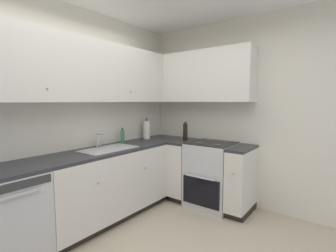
{
  "coord_description": "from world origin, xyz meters",
  "views": [
    {
      "loc": [
        -1.52,
        -1.29,
        1.51
      ],
      "look_at": [
        0.99,
        0.59,
        1.19
      ],
      "focal_mm": 26.15,
      "sensor_mm": 36.0,
      "label": 1
    }
  ],
  "objects_px": {
    "dishwasher": "(6,220)",
    "oil_bottle": "(185,132)",
    "soap_bottle": "(122,136)",
    "paper_towel_roll": "(147,130)",
    "oven_range": "(212,174)"
  },
  "relations": [
    {
      "from": "soap_bottle",
      "to": "oil_bottle",
      "type": "bearing_deg",
      "value": -40.21
    },
    {
      "from": "soap_bottle",
      "to": "paper_towel_roll",
      "type": "height_order",
      "value": "paper_towel_roll"
    },
    {
      "from": "oven_range",
      "to": "oil_bottle",
      "type": "relative_size",
      "value": 3.72
    },
    {
      "from": "oven_range",
      "to": "soap_bottle",
      "type": "height_order",
      "value": "soap_bottle"
    },
    {
      "from": "dishwasher",
      "to": "oven_range",
      "type": "height_order",
      "value": "oven_range"
    },
    {
      "from": "oven_range",
      "to": "soap_bottle",
      "type": "relative_size",
      "value": 4.85
    },
    {
      "from": "oil_bottle",
      "to": "oven_range",
      "type": "bearing_deg",
      "value": -87.57
    },
    {
      "from": "dishwasher",
      "to": "paper_towel_roll",
      "type": "relative_size",
      "value": 2.53
    },
    {
      "from": "dishwasher",
      "to": "oil_bottle",
      "type": "height_order",
      "value": "oil_bottle"
    },
    {
      "from": "dishwasher",
      "to": "oil_bottle",
      "type": "distance_m",
      "value": 2.43
    },
    {
      "from": "paper_towel_roll",
      "to": "oil_bottle",
      "type": "distance_m",
      "value": 0.63
    },
    {
      "from": "oven_range",
      "to": "paper_towel_roll",
      "type": "relative_size",
      "value": 3.07
    },
    {
      "from": "paper_towel_roll",
      "to": "oil_bottle",
      "type": "bearing_deg",
      "value": -69.27
    },
    {
      "from": "soap_bottle",
      "to": "dishwasher",
      "type": "bearing_deg",
      "value": -173.52
    },
    {
      "from": "dishwasher",
      "to": "paper_towel_roll",
      "type": "distance_m",
      "value": 2.18
    }
  ]
}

